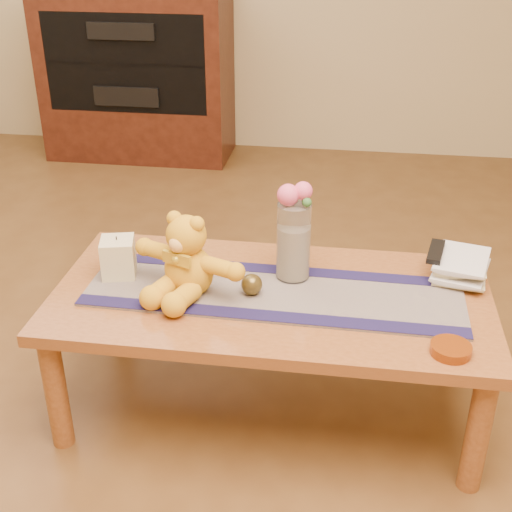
# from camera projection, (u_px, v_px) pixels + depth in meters

# --- Properties ---
(floor) EXTENTS (5.50, 5.50, 0.00)m
(floor) POSITION_uv_depth(u_px,v_px,m) (270.00, 403.00, 2.40)
(floor) COLOR #513417
(floor) RESTS_ON ground
(coffee_table_top) EXTENTS (1.40, 0.70, 0.04)m
(coffee_table_top) POSITION_uv_depth(u_px,v_px,m) (271.00, 298.00, 2.20)
(coffee_table_top) COLOR brown
(coffee_table_top) RESTS_ON floor
(table_leg_fl) EXTENTS (0.07, 0.07, 0.41)m
(table_leg_fl) POSITION_uv_depth(u_px,v_px,m) (56.00, 392.00, 2.14)
(table_leg_fl) COLOR brown
(table_leg_fl) RESTS_ON floor
(table_leg_fr) EXTENTS (0.07, 0.07, 0.41)m
(table_leg_fr) POSITION_uv_depth(u_px,v_px,m) (478.00, 433.00, 1.97)
(table_leg_fr) COLOR brown
(table_leg_fr) RESTS_ON floor
(table_leg_bl) EXTENTS (0.07, 0.07, 0.41)m
(table_leg_bl) POSITION_uv_depth(u_px,v_px,m) (116.00, 297.00, 2.65)
(table_leg_bl) COLOR brown
(table_leg_bl) RESTS_ON floor
(table_leg_br) EXTENTS (0.07, 0.07, 0.41)m
(table_leg_br) POSITION_uv_depth(u_px,v_px,m) (456.00, 323.00, 2.48)
(table_leg_br) COLOR brown
(table_leg_br) RESTS_ON floor
(persian_runner) EXTENTS (1.21, 0.37, 0.01)m
(persian_runner) POSITION_uv_depth(u_px,v_px,m) (274.00, 293.00, 2.19)
(persian_runner) COLOR #1C163F
(persian_runner) RESTS_ON coffee_table_top
(runner_border_near) EXTENTS (1.20, 0.08, 0.00)m
(runner_border_near) POSITION_uv_depth(u_px,v_px,m) (267.00, 316.00, 2.06)
(runner_border_near) COLOR #18133B
(runner_border_near) RESTS_ON persian_runner
(runner_border_far) EXTENTS (1.20, 0.08, 0.00)m
(runner_border_far) POSITION_uv_depth(u_px,v_px,m) (280.00, 270.00, 2.31)
(runner_border_far) COLOR #18133B
(runner_border_far) RESTS_ON persian_runner
(teddy_bear) EXTENTS (0.46, 0.42, 0.25)m
(teddy_bear) POSITION_uv_depth(u_px,v_px,m) (188.00, 255.00, 2.14)
(teddy_bear) COLOR gold
(teddy_bear) RESTS_ON persian_runner
(pillar_candle) EXTENTS (0.13, 0.13, 0.13)m
(pillar_candle) POSITION_uv_depth(u_px,v_px,m) (118.00, 257.00, 2.26)
(pillar_candle) COLOR beige
(pillar_candle) RESTS_ON persian_runner
(candle_wick) EXTENTS (0.00, 0.00, 0.01)m
(candle_wick) POSITION_uv_depth(u_px,v_px,m) (116.00, 238.00, 2.22)
(candle_wick) COLOR black
(candle_wick) RESTS_ON pillar_candle
(glass_vase) EXTENTS (0.11, 0.11, 0.26)m
(glass_vase) POSITION_uv_depth(u_px,v_px,m) (294.00, 241.00, 2.21)
(glass_vase) COLOR silver
(glass_vase) RESTS_ON persian_runner
(potpourri_fill) EXTENTS (0.09, 0.09, 0.18)m
(potpourri_fill) POSITION_uv_depth(u_px,v_px,m) (293.00, 252.00, 2.23)
(potpourri_fill) COLOR beige
(potpourri_fill) RESTS_ON glass_vase
(rose_left) EXTENTS (0.07, 0.07, 0.07)m
(rose_left) POSITION_uv_depth(u_px,v_px,m) (288.00, 195.00, 2.13)
(rose_left) COLOR #E45078
(rose_left) RESTS_ON glass_vase
(rose_right) EXTENTS (0.06, 0.06, 0.06)m
(rose_right) POSITION_uv_depth(u_px,v_px,m) (303.00, 191.00, 2.13)
(rose_right) COLOR #E45078
(rose_right) RESTS_ON glass_vase
(blue_flower_back) EXTENTS (0.04, 0.04, 0.04)m
(blue_flower_back) POSITION_uv_depth(u_px,v_px,m) (299.00, 192.00, 2.17)
(blue_flower_back) COLOR #514FAB
(blue_flower_back) RESTS_ON glass_vase
(blue_flower_side) EXTENTS (0.04, 0.04, 0.04)m
(blue_flower_side) POSITION_uv_depth(u_px,v_px,m) (286.00, 196.00, 2.16)
(blue_flower_side) COLOR #514FAB
(blue_flower_side) RESTS_ON glass_vase
(leaf_sprig) EXTENTS (0.03, 0.03, 0.03)m
(leaf_sprig) POSITION_uv_depth(u_px,v_px,m) (307.00, 202.00, 2.12)
(leaf_sprig) COLOR #33662D
(leaf_sprig) RESTS_ON glass_vase
(bronze_ball) EXTENTS (0.07, 0.07, 0.07)m
(bronze_ball) POSITION_uv_depth(u_px,v_px,m) (252.00, 284.00, 2.16)
(bronze_ball) COLOR #4D3F19
(bronze_ball) RESTS_ON persian_runner
(book_bottom) EXTENTS (0.20, 0.24, 0.02)m
(book_bottom) POSITION_uv_depth(u_px,v_px,m) (433.00, 270.00, 2.31)
(book_bottom) COLOR beige
(book_bottom) RESTS_ON coffee_table_top
(book_lower) EXTENTS (0.22, 0.26, 0.02)m
(book_lower) POSITION_uv_depth(u_px,v_px,m) (436.00, 266.00, 2.29)
(book_lower) COLOR beige
(book_lower) RESTS_ON book_bottom
(book_upper) EXTENTS (0.19, 0.24, 0.02)m
(book_upper) POSITION_uv_depth(u_px,v_px,m) (433.00, 259.00, 2.29)
(book_upper) COLOR beige
(book_upper) RESTS_ON book_lower
(book_top) EXTENTS (0.21, 0.26, 0.02)m
(book_top) POSITION_uv_depth(u_px,v_px,m) (437.00, 255.00, 2.28)
(book_top) COLOR beige
(book_top) RESTS_ON book_upper
(tv_remote) EXTENTS (0.08, 0.17, 0.02)m
(tv_remote) POSITION_uv_depth(u_px,v_px,m) (436.00, 252.00, 2.26)
(tv_remote) COLOR black
(tv_remote) RESTS_ON book_top
(amber_dish) EXTENTS (0.13, 0.13, 0.03)m
(amber_dish) POSITION_uv_depth(u_px,v_px,m) (451.00, 349.00, 1.90)
(amber_dish) COLOR #BF5914
(amber_dish) RESTS_ON coffee_table_top
(media_cabinet) EXTENTS (1.20, 0.50, 1.10)m
(media_cabinet) POSITION_uv_depth(u_px,v_px,m) (138.00, 73.00, 4.47)
(media_cabinet) COLOR black
(media_cabinet) RESTS_ON floor
(cabinet_cavity) EXTENTS (1.02, 0.03, 0.61)m
(cabinet_cavity) POSITION_uv_depth(u_px,v_px,m) (125.00, 64.00, 4.22)
(cabinet_cavity) COLOR black
(cabinet_cavity) RESTS_ON media_cabinet
(cabinet_shelf) EXTENTS (1.02, 0.20, 0.02)m
(cabinet_shelf) POSITION_uv_depth(u_px,v_px,m) (129.00, 61.00, 4.29)
(cabinet_shelf) COLOR black
(cabinet_shelf) RESTS_ON media_cabinet
(stereo_upper) EXTENTS (0.42, 0.28, 0.10)m
(stereo_upper) POSITION_uv_depth(u_px,v_px,m) (127.00, 28.00, 4.21)
(stereo_upper) COLOR black
(stereo_upper) RESTS_ON media_cabinet
(stereo_lower) EXTENTS (0.42, 0.28, 0.12)m
(stereo_lower) POSITION_uv_depth(u_px,v_px,m) (133.00, 92.00, 4.40)
(stereo_lower) COLOR black
(stereo_lower) RESTS_ON media_cabinet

